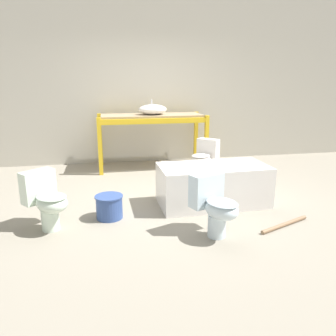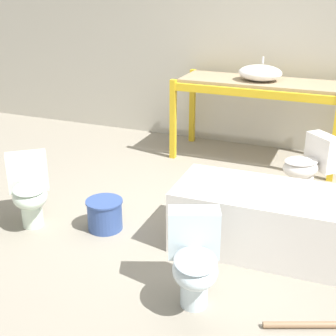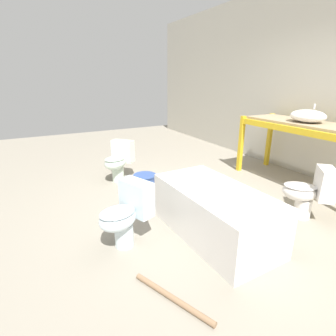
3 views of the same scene
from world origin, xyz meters
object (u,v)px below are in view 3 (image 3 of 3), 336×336
Objects in this scene: toilet_near at (118,160)px; sink_basin at (308,116)px; toilet_extra at (126,213)px; bucket_white at (145,183)px; toilet_far at (309,191)px; bathtub_main at (215,209)px.

sink_basin is at bearing 18.18° from toilet_near.
toilet_extra is 1.30m from bucket_white.
toilet_near is 2.80m from toilet_far.
sink_basin is at bearing 176.27° from toilet_far.
toilet_far is (2.29, 1.61, 0.00)m from toilet_near.
toilet_near is (-1.55, -2.44, -0.74)m from sink_basin.
bucket_white is at bearing -111.03° from sink_basin.
bucket_white is at bearing -24.91° from toilet_near.
toilet_far is at bearing 54.28° from toilet_extra.
toilet_extra reaches higher than bucket_white.
sink_basin is 1.54× the size of bucket_white.
bathtub_main is 2.21× the size of toilet_near.
bathtub_main is (0.50, -2.05, -0.79)m from sink_basin.
bathtub_main is at bearing -56.64° from toilet_far.
toilet_far reaches higher than bathtub_main.
toilet_extra is (0.22, -2.94, -0.74)m from sink_basin.
sink_basin is 0.36× the size of bathtub_main.
bathtub_main is at bearing -76.30° from sink_basin.
toilet_near reaches higher than bucket_white.
toilet_extra is at bearing -108.43° from bathtub_main.
toilet_far is at bearing -4.46° from toilet_near.
toilet_extra is at bearing -55.27° from toilet_near.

